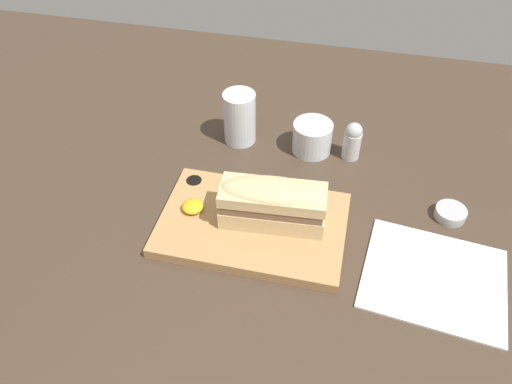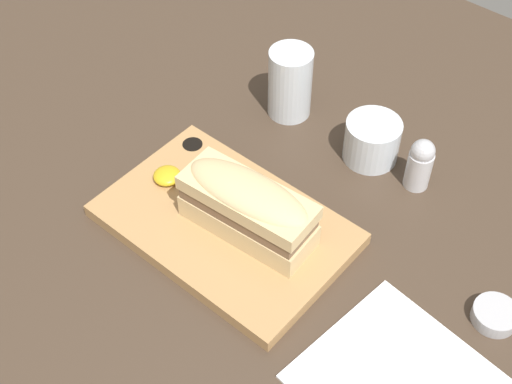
# 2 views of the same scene
# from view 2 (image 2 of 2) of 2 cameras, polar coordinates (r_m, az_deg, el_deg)

# --- Properties ---
(dining_table) EXTENTS (1.86, 1.25, 0.02)m
(dining_table) POSITION_cam_2_polar(r_m,az_deg,el_deg) (0.97, -3.20, -0.30)
(dining_table) COLOR #423326
(dining_table) RESTS_ON ground
(serving_board) EXTENTS (0.31, 0.20, 0.02)m
(serving_board) POSITION_cam_2_polar(r_m,az_deg,el_deg) (0.91, -2.50, -2.59)
(serving_board) COLOR tan
(serving_board) RESTS_ON dining_table
(sandwich) EXTENTS (0.17, 0.08, 0.08)m
(sandwich) POSITION_cam_2_polar(r_m,az_deg,el_deg) (0.86, -0.66, -1.09)
(sandwich) COLOR #DBBC84
(sandwich) RESTS_ON serving_board
(mustard_dollop) EXTENTS (0.04, 0.04, 0.01)m
(mustard_dollop) POSITION_cam_2_polar(r_m,az_deg,el_deg) (0.95, -7.13, 1.31)
(mustard_dollop) COLOR gold
(mustard_dollop) RESTS_ON serving_board
(water_glass) EXTENTS (0.06, 0.06, 0.11)m
(water_glass) POSITION_cam_2_polar(r_m,az_deg,el_deg) (1.04, 2.73, 8.40)
(water_glass) COLOR silver
(water_glass) RESTS_ON dining_table
(wine_glass) EXTENTS (0.08, 0.08, 0.06)m
(wine_glass) POSITION_cam_2_polar(r_m,az_deg,el_deg) (0.99, 9.24, 4.00)
(wine_glass) COLOR silver
(wine_glass) RESTS_ON dining_table
(salt_shaker) EXTENTS (0.03, 0.03, 0.08)m
(salt_shaker) POSITION_cam_2_polar(r_m,az_deg,el_deg) (0.96, 12.99, 2.25)
(salt_shaker) COLOR silver
(salt_shaker) RESTS_ON dining_table
(condiment_dish) EXTENTS (0.05, 0.05, 0.02)m
(condiment_dish) POSITION_cam_2_polar(r_m,az_deg,el_deg) (0.87, 18.58, -9.31)
(condiment_dish) COLOR #B2B2B7
(condiment_dish) RESTS_ON dining_table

